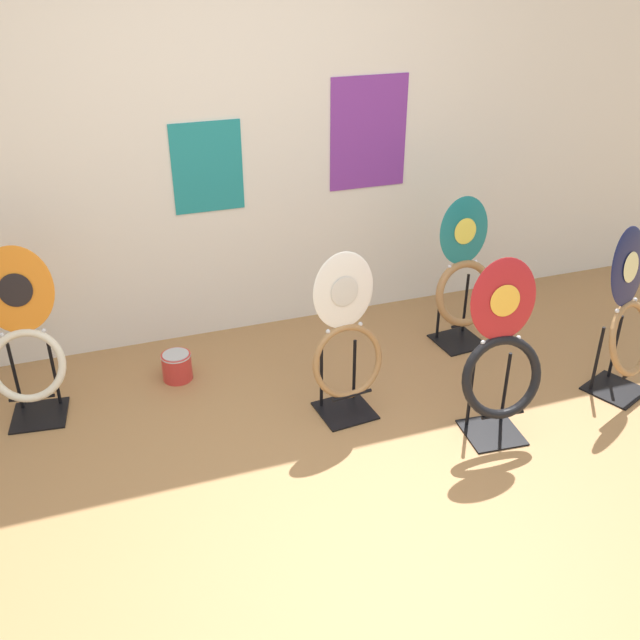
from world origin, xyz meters
name	(u,v)px	position (x,y,z in m)	size (l,w,h in m)	color
ground_plane	(354,537)	(0.00, 0.00, 0.00)	(14.00, 14.00, 0.00)	#A37547
wall_back	(231,125)	(0.00, 1.98, 1.30)	(8.00, 0.07, 2.60)	silver
toilet_seat_display_orange_sun	(25,347)	(-1.26, 1.38, 0.42)	(0.40, 0.33, 0.92)	black
toilet_seat_display_navy_moon	(628,318)	(1.79, 0.56, 0.46)	(0.45, 0.37, 0.95)	black
toilet_seat_display_white_plain	(346,343)	(0.29, 0.86, 0.42)	(0.41, 0.30, 0.91)	black
toilet_seat_display_crimson_swirl	(501,359)	(0.94, 0.44, 0.45)	(0.44, 0.30, 0.95)	black
toilet_seat_display_teal_sax	(464,282)	(1.23, 1.32, 0.41)	(0.42, 0.30, 0.93)	black
paint_can	(177,366)	(-0.50, 1.48, 0.09)	(0.17, 0.17, 0.16)	red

